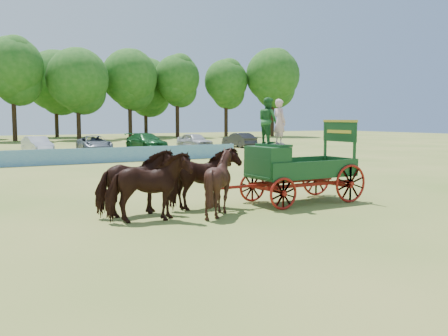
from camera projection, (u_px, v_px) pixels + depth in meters
ground at (202, 204)px, 17.85m from camera, size 160.00×160.00×0.00m
horse_lead_left at (148, 187)px, 14.62m from camera, size 2.58×1.41×2.08m
horse_lead_right at (136, 183)px, 15.57m from camera, size 2.59×1.43×2.08m
horse_wheel_left at (220, 182)px, 15.80m from camera, size 1.98×1.78×2.09m
horse_wheel_right at (204, 178)px, 16.75m from camera, size 2.58×1.41×2.08m
farm_dray at (284, 157)px, 17.69m from camera, size 6.00×2.00×3.78m
sponsor_banner at (64, 157)px, 32.88m from camera, size 26.00×0.08×1.05m
parked_cars at (10, 145)px, 41.82m from camera, size 47.29×6.77×1.64m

